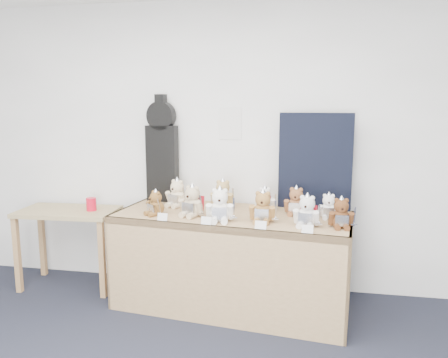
% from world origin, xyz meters
% --- Properties ---
extents(room_shell, '(6.00, 6.00, 6.00)m').
position_xyz_m(room_shell, '(0.21, 2.49, 1.58)').
color(room_shell, white).
rests_on(room_shell, floor).
extents(display_table, '(2.08, 1.06, 0.83)m').
position_xyz_m(display_table, '(0.30, 1.95, 0.65)').
color(display_table, '#917049').
rests_on(display_table, floor).
extents(side_table, '(0.94, 0.55, 0.76)m').
position_xyz_m(side_table, '(-1.31, 2.16, 0.64)').
color(side_table, '#967851').
rests_on(side_table, floor).
extents(guitar_case, '(0.32, 0.14, 1.02)m').
position_xyz_m(guitar_case, '(-0.44, 2.41, 1.33)').
color(guitar_case, black).
rests_on(guitar_case, display_table).
extents(navy_board, '(0.64, 0.09, 0.86)m').
position_xyz_m(navy_board, '(1.00, 2.33, 1.26)').
color(navy_board, black).
rests_on(navy_board, display_table).
extents(red_cup, '(0.09, 0.09, 0.12)m').
position_xyz_m(red_cup, '(-1.07, 2.16, 0.83)').
color(red_cup, red).
rests_on(red_cup, side_table).
extents(teddy_front_far_left, '(0.19, 0.20, 0.24)m').
position_xyz_m(teddy_front_far_left, '(-0.32, 1.87, 0.93)').
color(teddy_front_far_left, brown).
rests_on(teddy_front_far_left, display_table).
extents(teddy_front_left, '(0.24, 0.23, 0.30)m').
position_xyz_m(teddy_front_left, '(-0.01, 1.89, 0.95)').
color(teddy_front_left, tan).
rests_on(teddy_front_left, display_table).
extents(teddy_front_centre, '(0.26, 0.22, 0.31)m').
position_xyz_m(teddy_front_centre, '(0.25, 1.77, 0.95)').
color(teddy_front_centre, white).
rests_on(teddy_front_centre, display_table).
extents(teddy_front_right, '(0.23, 0.19, 0.29)m').
position_xyz_m(teddy_front_right, '(0.59, 1.80, 0.95)').
color(teddy_front_right, olive).
rests_on(teddy_front_right, display_table).
extents(teddy_front_far_right, '(0.23, 0.21, 0.28)m').
position_xyz_m(teddy_front_far_right, '(0.94, 1.74, 0.94)').
color(teddy_front_far_right, silver).
rests_on(teddy_front_far_right, display_table).
extents(teddy_front_end, '(0.21, 0.18, 0.26)m').
position_xyz_m(teddy_front_end, '(1.19, 1.76, 0.94)').
color(teddy_front_end, brown).
rests_on(teddy_front_end, display_table).
extents(teddy_back_left, '(0.23, 0.22, 0.29)m').
position_xyz_m(teddy_back_left, '(-0.23, 2.20, 0.95)').
color(teddy_back_left, beige).
rests_on(teddy_back_left, display_table).
extents(teddy_back_centre_left, '(0.24, 0.20, 0.29)m').
position_xyz_m(teddy_back_centre_left, '(0.19, 2.24, 0.95)').
color(teddy_back_centre_left, tan).
rests_on(teddy_back_centre_left, display_table).
extents(teddy_back_centre_right, '(0.20, 0.18, 0.25)m').
position_xyz_m(teddy_back_centre_right, '(0.57, 2.16, 0.93)').
color(teddy_back_centre_right, white).
rests_on(teddy_back_centre_right, display_table).
extents(teddy_back_right, '(0.22, 0.19, 0.27)m').
position_xyz_m(teddy_back_right, '(0.85, 2.10, 0.94)').
color(teddy_back_right, brown).
rests_on(teddy_back_right, display_table).
extents(teddy_back_end, '(0.19, 0.15, 0.23)m').
position_xyz_m(teddy_back_end, '(1.11, 2.03, 0.92)').
color(teddy_back_end, white).
rests_on(teddy_back_end, display_table).
extents(entry_card_a, '(0.09, 0.03, 0.06)m').
position_xyz_m(entry_card_a, '(-0.20, 1.69, 0.86)').
color(entry_card_a, silver).
rests_on(entry_card_a, display_table).
extents(entry_card_b, '(0.09, 0.03, 0.06)m').
position_xyz_m(entry_card_b, '(0.17, 1.65, 0.86)').
color(entry_card_b, silver).
rests_on(entry_card_b, display_table).
extents(entry_card_c, '(0.09, 0.03, 0.06)m').
position_xyz_m(entry_card_c, '(0.60, 1.60, 0.86)').
color(entry_card_c, silver).
rests_on(entry_card_c, display_table).
extents(entry_card_d, '(0.09, 0.03, 0.06)m').
position_xyz_m(entry_card_d, '(0.94, 1.55, 0.86)').
color(entry_card_d, silver).
rests_on(entry_card_d, display_table).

